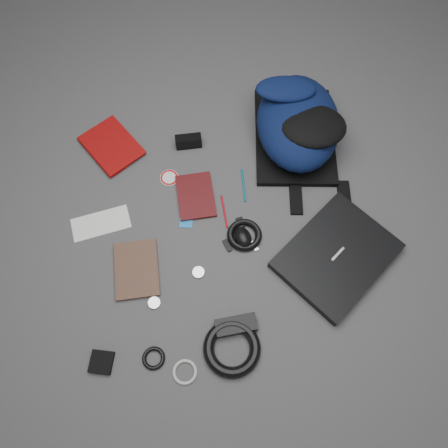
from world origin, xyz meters
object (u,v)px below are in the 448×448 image
object	(u,v)px
backpack	(298,122)
laptop	(337,256)
comic_book	(115,272)
power_brick	(236,325)
textbook_red	(93,158)
pouch	(102,362)
compact_camera	(189,141)
dvd_case	(196,196)
mouse	(243,237)

from	to	relation	value
backpack	laptop	bearing A→B (deg)	-76.79
comic_book	power_brick	xyz separation A→B (m)	(0.37, -0.31, 0.01)
textbook_red	pouch	size ratio (longest dim) A/B	3.27
backpack	comic_book	bearing A→B (deg)	-138.87
compact_camera	pouch	bearing A→B (deg)	-114.36
power_brick	pouch	world-z (taller)	power_brick
textbook_red	power_brick	xyz separation A→B (m)	(0.37, -0.82, 0.00)
dvd_case	compact_camera	size ratio (longest dim) A/B	1.86
dvd_case	pouch	world-z (taller)	pouch
backpack	compact_camera	size ratio (longest dim) A/B	4.79
comic_book	dvd_case	bearing A→B (deg)	39.63
laptop	compact_camera	bearing A→B (deg)	93.03
laptop	textbook_red	distance (m)	1.05
backpack	comic_book	distance (m)	0.93
backpack	compact_camera	world-z (taller)	backpack
backpack	comic_book	world-z (taller)	backpack
backpack	power_brick	world-z (taller)	backpack
textbook_red	laptop	bearing A→B (deg)	-64.32
laptop	pouch	size ratio (longest dim) A/B	5.44
backpack	laptop	world-z (taller)	backpack
dvd_case	mouse	size ratio (longest dim) A/B	2.32
laptop	power_brick	size ratio (longest dim) A/B	2.85
backpack	textbook_red	xyz separation A→B (m)	(-0.84, 0.13, -0.09)
pouch	laptop	bearing A→B (deg)	8.13
backpack	pouch	world-z (taller)	backpack
backpack	dvd_case	xyz separation A→B (m)	(-0.48, -0.16, -0.10)
mouse	power_brick	distance (m)	0.33
dvd_case	power_brick	bearing A→B (deg)	-82.11
textbook_red	power_brick	distance (m)	0.90
mouse	backpack	bearing A→B (deg)	41.49
comic_book	pouch	bearing A→B (deg)	-99.91
pouch	backpack	bearing A→B (deg)	35.87
backpack	mouse	world-z (taller)	backpack
textbook_red	comic_book	xyz separation A→B (m)	(-0.01, -0.51, -0.00)
pouch	compact_camera	bearing A→B (deg)	56.77
comic_book	mouse	size ratio (longest dim) A/B	2.56
textbook_red	backpack	bearing A→B (deg)	-32.71
power_brick	comic_book	bearing A→B (deg)	145.34
dvd_case	mouse	distance (m)	0.26
backpack	comic_book	size ratio (longest dim) A/B	2.33
compact_camera	mouse	world-z (taller)	compact_camera
laptop	comic_book	size ratio (longest dim) A/B	1.86
textbook_red	pouch	distance (m)	0.82
textbook_red	mouse	bearing A→B (deg)	-70.40
compact_camera	power_brick	distance (m)	0.78
backpack	textbook_red	bearing A→B (deg)	-171.86
textbook_red	pouch	world-z (taller)	textbook_red
laptop	dvd_case	bearing A→B (deg)	108.79
backpack	compact_camera	xyz separation A→B (m)	(-0.44, 0.09, -0.08)
laptop	dvd_case	size ratio (longest dim) A/B	2.05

